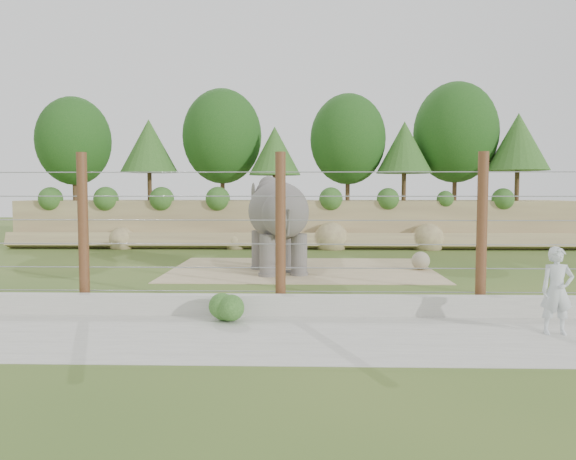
{
  "coord_description": "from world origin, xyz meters",
  "views": [
    {
      "loc": [
        0.59,
        -18.49,
        3.03
      ],
      "look_at": [
        0.0,
        2.0,
        1.6
      ],
      "focal_mm": 35.0,
      "sensor_mm": 36.0,
      "label": 1
    }
  ],
  "objects_px": {
    "elephant": "(278,225)",
    "zookeeper": "(557,291)",
    "stone_ball": "(421,261)",
    "barrier_fence": "(280,232)"
  },
  "relations": [
    {
      "from": "elephant",
      "to": "zookeeper",
      "type": "xyz_separation_m",
      "value": [
        6.28,
        -8.88,
        -0.83
      ]
    },
    {
      "from": "stone_ball",
      "to": "barrier_fence",
      "type": "xyz_separation_m",
      "value": [
        -5.05,
        -7.44,
        1.63
      ]
    },
    {
      "from": "barrier_fence",
      "to": "zookeeper",
      "type": "relative_size",
      "value": 10.92
    },
    {
      "from": "barrier_fence",
      "to": "zookeeper",
      "type": "bearing_deg",
      "value": -20.12
    },
    {
      "from": "stone_ball",
      "to": "zookeeper",
      "type": "height_order",
      "value": "zookeeper"
    },
    {
      "from": "elephant",
      "to": "stone_ball",
      "type": "height_order",
      "value": "elephant"
    },
    {
      "from": "elephant",
      "to": "zookeeper",
      "type": "relative_size",
      "value": 2.35
    },
    {
      "from": "elephant",
      "to": "zookeeper",
      "type": "bearing_deg",
      "value": -68.6
    },
    {
      "from": "elephant",
      "to": "stone_ball",
      "type": "relative_size",
      "value": 6.27
    },
    {
      "from": "elephant",
      "to": "barrier_fence",
      "type": "xyz_separation_m",
      "value": [
        0.37,
        -6.71,
        0.24
      ]
    }
  ]
}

